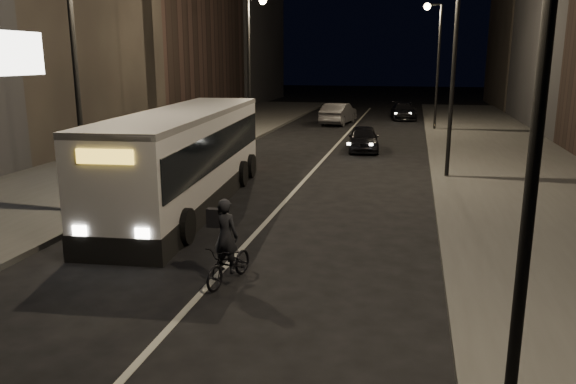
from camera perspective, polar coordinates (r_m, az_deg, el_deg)
The scene contains 13 objects.
ground at distance 12.79m, azimuth -7.49°, elevation -8.75°, with size 180.00×180.00×0.00m, color black.
sidewalk_right at distance 25.91m, azimuth 21.97°, elevation 1.95°, with size 7.00×70.00×0.16m, color #393936.
sidewalk_left at distance 28.51m, azimuth -14.05°, elevation 3.50°, with size 7.00×70.00×0.16m, color #393936.
streetlight_right_near at distance 7.22m, azimuth 22.89°, elevation 16.83°, with size 1.20×0.44×8.12m.
streetlight_right_mid at distance 23.14m, azimuth 15.95°, elevation 14.33°, with size 1.20×0.44×8.12m.
streetlight_right_far at distance 39.12m, azimuth 14.69°, elevation 13.84°, with size 1.20×0.44×8.12m.
streetlight_left_near at distance 17.84m, azimuth -20.26°, elevation 14.43°, with size 1.20×0.44×8.12m.
streetlight_left_far at distance 34.44m, azimuth -3.57°, elevation 14.35°, with size 1.20×0.44×8.12m.
city_bus at distance 18.96m, azimuth -10.32°, elevation 3.84°, with size 3.50×11.84×3.15m.
cyclist_on_bicycle at distance 12.28m, azimuth -6.10°, elevation -6.41°, with size 0.97×1.79×1.96m.
car_near at distance 30.12m, azimuth 7.68°, elevation 5.42°, with size 1.56×3.88×1.32m, color black.
car_mid at distance 42.25m, azimuth 5.14°, elevation 7.94°, with size 1.67×4.79×1.58m, color #39393C.
car_far at distance 46.54m, azimuth 11.66°, elevation 8.08°, with size 1.87×4.60×1.34m, color black.
Camera 1 is at (4.16, -11.10, 4.81)m, focal length 35.00 mm.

